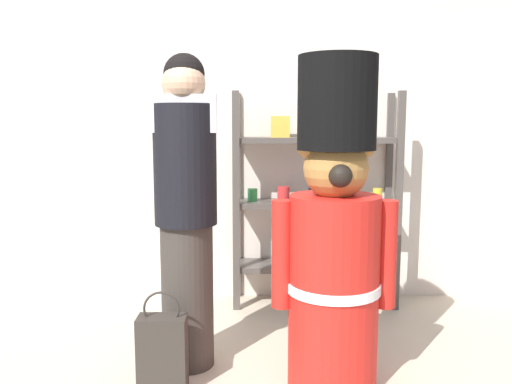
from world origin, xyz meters
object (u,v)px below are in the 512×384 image
object	(u,v)px
teddy_bear_guard	(333,240)
person_shopper	(185,206)
merchandise_shelf	(314,198)
shopping_bag	(161,352)

from	to	relation	value
teddy_bear_guard	person_shopper	distance (m)	0.82
merchandise_shelf	shopping_bag	world-z (taller)	merchandise_shelf
merchandise_shelf	shopping_bag	distance (m)	1.72
person_shopper	shopping_bag	world-z (taller)	person_shopper
merchandise_shelf	person_shopper	bearing A→B (deg)	-128.70
merchandise_shelf	teddy_bear_guard	bearing A→B (deg)	-92.11
merchandise_shelf	person_shopper	xyz separation A→B (m)	(-0.82, -1.03, 0.10)
person_shopper	teddy_bear_guard	bearing A→B (deg)	-16.88
teddy_bear_guard	shopping_bag	distance (m)	1.04
teddy_bear_guard	merchandise_shelf	bearing A→B (deg)	87.89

